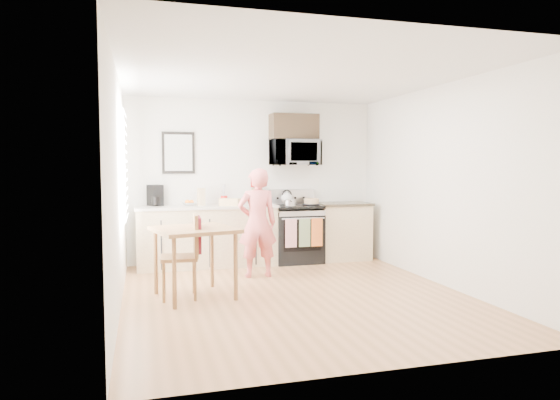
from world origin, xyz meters
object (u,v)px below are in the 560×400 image
object	(u,v)px
microwave	(295,153)
person	(257,223)
cake	(312,202)
dining_table	(194,236)
range	(296,235)
chair	(191,244)

from	to	relation	value
microwave	person	size ratio (longest dim) A/B	0.50
microwave	cake	distance (m)	0.84
cake	person	bearing A→B (deg)	-142.04
dining_table	range	bearing A→B (deg)	44.16
microwave	dining_table	distance (m)	2.78
person	chair	xyz separation A→B (m)	(-1.00, -0.86, -0.12)
dining_table	person	bearing A→B (deg)	42.08
range	chair	xyz separation A→B (m)	(-1.84, -1.75, 0.20)
person	chair	distance (m)	1.32
range	cake	size ratio (longest dim) A/B	4.01
person	range	bearing A→B (deg)	-132.65
microwave	cake	bearing A→B (deg)	-29.93
person	cake	world-z (taller)	person
range	person	size ratio (longest dim) A/B	0.76
range	microwave	bearing A→B (deg)	90.06
microwave	person	distance (m)	1.64
chair	dining_table	bearing A→B (deg)	0.09
dining_table	cake	bearing A→B (deg)	39.95
microwave	cake	world-z (taller)	microwave
person	dining_table	bearing A→B (deg)	43.08
chair	range	bearing A→B (deg)	46.61
chair	cake	bearing A→B (deg)	42.49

